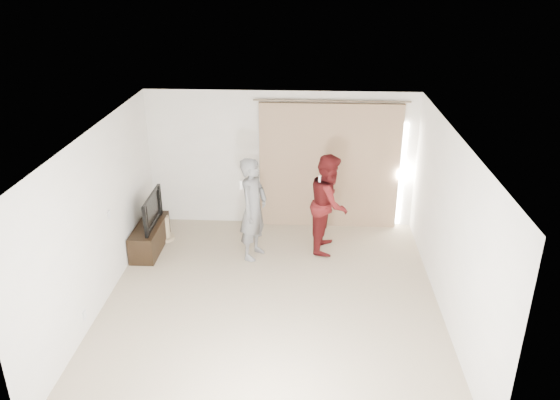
% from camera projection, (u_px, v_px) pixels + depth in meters
% --- Properties ---
extents(floor, '(5.50, 5.50, 0.00)m').
position_uv_depth(floor, '(271.00, 301.00, 8.23)').
color(floor, '#BDAA8E').
rests_on(floor, ground).
extents(wall_back, '(5.00, 0.04, 2.60)m').
position_uv_depth(wall_back, '(281.00, 160.00, 10.22)').
color(wall_back, white).
rests_on(wall_back, ground).
extents(wall_left, '(0.04, 5.50, 2.60)m').
position_uv_depth(wall_left, '(98.00, 220.00, 7.83)').
color(wall_left, white).
rests_on(wall_left, ground).
extents(ceiling, '(5.00, 5.50, 0.01)m').
position_uv_depth(ceiling, '(270.00, 136.00, 7.18)').
color(ceiling, white).
rests_on(ceiling, wall_back).
extents(curtain, '(2.80, 0.11, 2.46)m').
position_uv_depth(curtain, '(330.00, 167.00, 10.15)').
color(curtain, tan).
rests_on(curtain, ground).
extents(tv_console, '(0.42, 1.22, 0.47)m').
position_uv_depth(tv_console, '(150.00, 237.00, 9.65)').
color(tv_console, black).
rests_on(tv_console, ground).
extents(tv, '(0.14, 1.01, 0.58)m').
position_uv_depth(tv, '(147.00, 210.00, 9.44)').
color(tv, black).
rests_on(tv, tv_console).
extents(scratching_post, '(0.34, 0.34, 0.46)m').
position_uv_depth(scratching_post, '(165.00, 230.00, 10.01)').
color(scratching_post, tan).
rests_on(scratching_post, ground).
extents(person_man, '(0.63, 0.76, 1.79)m').
position_uv_depth(person_man, '(253.00, 209.00, 9.16)').
color(person_man, slate).
rests_on(person_man, ground).
extents(person_woman, '(0.77, 0.93, 1.75)m').
position_uv_depth(person_woman, '(329.00, 203.00, 9.42)').
color(person_woman, '#531113').
rests_on(person_woman, ground).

